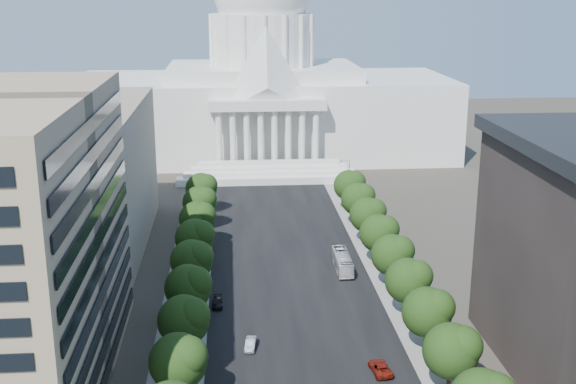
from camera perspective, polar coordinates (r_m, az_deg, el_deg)
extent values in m
cube|color=black|center=(148.48, -0.23, -4.96)|extent=(30.00, 260.00, 0.01)
cube|color=gray|center=(148.35, -7.60, -5.12)|extent=(8.00, 260.00, 0.02)
cube|color=gray|center=(151.02, 7.00, -4.72)|extent=(8.00, 260.00, 0.02)
cube|color=white|center=(237.11, -1.99, 6.04)|extent=(120.00, 50.00, 25.00)
cube|color=white|center=(235.09, -2.02, 9.53)|extent=(60.00, 40.00, 4.00)
cube|color=white|center=(209.20, -1.66, 6.95)|extent=(34.00, 8.00, 3.00)
cylinder|color=white|center=(234.21, -2.05, 11.96)|extent=(32.00, 32.00, 16.00)
cube|color=gray|center=(157.66, -18.20, 1.19)|extent=(38.00, 52.00, 30.00)
sphere|color=black|center=(96.66, -8.69, -13.11)|extent=(7.60, 7.60, 7.60)
sphere|color=black|center=(95.36, -7.93, -12.73)|extent=(5.32, 5.32, 5.32)
cylinder|color=#33261C|center=(109.42, -8.16, -12.24)|extent=(0.56, 0.56, 2.94)
sphere|color=black|center=(107.30, -8.26, -10.02)|extent=(7.60, 7.60, 7.60)
sphere|color=black|center=(106.05, -7.58, -9.64)|extent=(5.32, 5.32, 5.32)
cylinder|color=#33261C|center=(120.13, -7.83, -9.56)|extent=(0.56, 0.56, 2.94)
sphere|color=black|center=(118.21, -7.91, -7.50)|extent=(7.60, 7.60, 7.60)
sphere|color=black|center=(116.99, -7.30, -7.12)|extent=(5.32, 5.32, 5.32)
cylinder|color=#33261C|center=(131.07, -7.56, -7.32)|extent=(0.56, 0.56, 2.94)
sphere|color=black|center=(129.31, -7.63, -5.40)|extent=(7.60, 7.60, 7.60)
sphere|color=black|center=(128.12, -7.07, -5.04)|extent=(5.32, 5.32, 5.32)
cylinder|color=#33261C|center=(142.17, -7.33, -5.42)|extent=(0.56, 0.56, 2.94)
sphere|color=black|center=(140.55, -7.40, -3.64)|extent=(7.60, 7.60, 7.60)
sphere|color=black|center=(139.40, -6.88, -3.29)|extent=(5.32, 5.32, 5.32)
cylinder|color=#33261C|center=(153.42, -7.14, -3.81)|extent=(0.56, 0.56, 2.94)
sphere|color=black|center=(151.91, -7.20, -2.14)|extent=(7.60, 7.60, 7.60)
sphere|color=black|center=(150.79, -6.72, -1.80)|extent=(5.32, 5.32, 5.32)
cylinder|color=#33261C|center=(164.76, -6.97, -2.41)|extent=(0.56, 0.56, 2.94)
sphere|color=black|center=(163.37, -7.02, -0.84)|extent=(7.60, 7.60, 7.60)
sphere|color=black|center=(162.26, -6.58, -0.53)|extent=(5.32, 5.32, 5.32)
cylinder|color=#33261C|center=(176.20, -6.82, -1.20)|extent=(0.56, 0.56, 2.94)
sphere|color=black|center=(174.89, -6.87, 0.28)|extent=(7.60, 7.60, 7.60)
sphere|color=black|center=(173.81, -6.46, 0.58)|extent=(5.32, 5.32, 5.32)
cylinder|color=#33261C|center=(102.76, 12.58, -14.47)|extent=(0.56, 0.56, 2.94)
sphere|color=black|center=(100.50, 12.74, -12.15)|extent=(7.60, 7.60, 7.60)
sphere|color=black|center=(99.73, 13.66, -11.70)|extent=(5.32, 5.32, 5.32)
cylinder|color=#33261C|center=(112.83, 10.79, -11.46)|extent=(0.56, 0.56, 2.94)
sphere|color=black|center=(110.78, 10.92, -9.30)|extent=(7.60, 7.60, 7.60)
sphere|color=black|center=(109.99, 11.73, -8.88)|extent=(5.32, 5.32, 5.32)
cylinder|color=#33261C|center=(123.24, 9.34, -8.94)|extent=(0.56, 0.56, 2.94)
sphere|color=black|center=(121.37, 9.43, -6.93)|extent=(7.60, 7.60, 7.60)
sphere|color=black|center=(120.58, 10.16, -6.53)|extent=(5.32, 5.32, 5.32)
cylinder|color=#33261C|center=(133.92, 8.12, -6.82)|extent=(0.56, 0.56, 2.94)
sphere|color=black|center=(132.20, 8.20, -4.94)|extent=(7.60, 7.60, 7.60)
sphere|color=black|center=(131.41, 8.86, -4.57)|extent=(5.32, 5.32, 5.32)
cylinder|color=#33261C|center=(144.81, 7.10, -5.01)|extent=(0.56, 0.56, 2.94)
sphere|color=black|center=(143.22, 7.16, -3.25)|extent=(7.60, 7.60, 7.60)
sphere|color=black|center=(142.42, 7.76, -2.90)|extent=(5.32, 5.32, 5.32)
cylinder|color=#33261C|center=(155.86, 6.23, -3.46)|extent=(0.56, 0.56, 2.94)
sphere|color=black|center=(154.39, 6.28, -1.81)|extent=(7.60, 7.60, 7.60)
sphere|color=black|center=(153.59, 6.83, -1.48)|extent=(5.32, 5.32, 5.32)
cylinder|color=#33261C|center=(167.05, 5.47, -2.11)|extent=(0.56, 0.56, 2.94)
sphere|color=black|center=(165.67, 5.51, -0.56)|extent=(7.60, 7.60, 7.60)
sphere|color=black|center=(164.87, 6.02, -0.25)|extent=(5.32, 5.32, 5.32)
cylinder|color=#33261C|center=(178.34, 4.81, -0.93)|extent=(0.56, 0.56, 2.94)
sphere|color=black|center=(177.05, 4.84, 0.53)|extent=(7.60, 7.60, 7.60)
sphere|color=black|center=(176.25, 5.32, 0.83)|extent=(5.32, 5.32, 5.32)
cylinder|color=gray|center=(101.19, 14.24, -13.12)|extent=(0.18, 0.18, 9.00)
cylinder|color=gray|center=(98.85, 13.74, -11.00)|extent=(2.40, 0.14, 0.14)
sphere|color=gray|center=(98.57, 13.12, -11.10)|extent=(0.44, 0.44, 0.44)
cylinder|color=gray|center=(122.63, 10.54, -7.59)|extent=(0.18, 0.18, 9.00)
cylinder|color=gray|center=(120.70, 10.09, -5.74)|extent=(2.40, 0.14, 0.14)
sphere|color=gray|center=(120.47, 9.58, -5.81)|extent=(0.44, 0.44, 0.44)
cylinder|color=gray|center=(145.21, 8.03, -3.72)|extent=(0.18, 0.18, 9.00)
cylinder|color=gray|center=(143.59, 7.63, -2.12)|extent=(2.40, 0.14, 0.14)
sphere|color=gray|center=(143.39, 7.20, -2.17)|extent=(0.44, 0.44, 0.44)
cylinder|color=gray|center=(168.47, 6.22, -0.90)|extent=(0.18, 0.18, 9.00)
cylinder|color=gray|center=(167.08, 5.86, 0.51)|extent=(2.40, 0.14, 0.14)
sphere|color=gray|center=(166.91, 5.48, 0.47)|extent=(0.44, 0.44, 0.44)
cylinder|color=gray|center=(192.17, 4.85, 1.24)|extent=(0.18, 0.18, 9.00)
cylinder|color=gray|center=(190.95, 4.52, 2.48)|extent=(2.40, 0.14, 0.14)
sphere|color=gray|center=(190.81, 4.20, 2.44)|extent=(0.44, 0.44, 0.44)
imported|color=#B5B7BE|center=(111.74, -2.98, -11.90)|extent=(2.04, 4.43, 1.41)
imported|color=maroon|center=(106.03, 7.30, -13.63)|extent=(3.05, 5.61, 1.49)
imported|color=black|center=(125.69, -5.60, -8.70)|extent=(1.87, 4.52, 1.31)
imported|color=silver|center=(140.64, 4.33, -5.49)|extent=(2.98, 12.02, 3.34)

